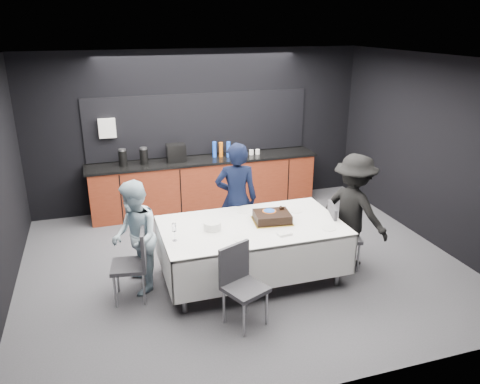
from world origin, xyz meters
name	(u,v)px	position (x,y,z in m)	size (l,w,h in m)	color
ground	(242,264)	(0.00, 0.00, 0.00)	(6.00, 6.00, 0.00)	#48484E
room_shell	(242,135)	(0.00, 0.00, 1.86)	(6.04, 5.04, 2.82)	white
kitchenette	(204,180)	(-0.02, 2.22, 0.54)	(4.10, 0.64, 2.05)	#611F0F
party_table	(252,234)	(0.00, -0.40, 0.64)	(2.32, 1.32, 0.78)	#99999E
cake_assembly	(272,217)	(0.29, -0.38, 0.84)	(0.54, 0.46, 0.16)	gold
plate_stack	(212,226)	(-0.52, -0.39, 0.83)	(0.22, 0.22, 0.10)	white
loose_plate_near	(241,239)	(-0.26, -0.78, 0.78)	(0.19, 0.19, 0.01)	white
loose_plate_right_a	(296,211)	(0.73, -0.15, 0.78)	(0.18, 0.18, 0.01)	white
loose_plate_right_b	(329,228)	(0.89, -0.81, 0.78)	(0.18, 0.18, 0.01)	white
loose_plate_far	(243,211)	(0.03, 0.04, 0.78)	(0.19, 0.19, 0.01)	white
fork_pile	(284,234)	(0.28, -0.81, 0.79)	(0.17, 0.11, 0.03)	white
champagne_flute	(174,228)	(-1.03, -0.57, 0.94)	(0.06, 0.06, 0.22)	white
chair_left	(135,259)	(-1.50, -0.43, 0.53)	(0.48, 0.48, 0.92)	#323137
chair_right	(339,232)	(1.24, -0.46, 0.53)	(0.52, 0.52, 0.92)	#323137
chair_near	(241,279)	(-0.42, -1.26, 0.53)	(0.55, 0.55, 0.92)	#323137
person_center	(236,199)	(0.04, 0.39, 0.83)	(0.61, 0.40, 1.67)	black
person_left	(135,238)	(-1.46, -0.23, 0.72)	(0.70, 0.55, 1.45)	#A5C0CF
person_right	(353,211)	(1.46, -0.42, 0.80)	(1.03, 0.59, 1.59)	black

